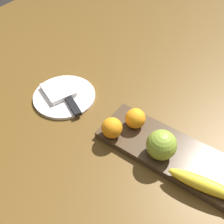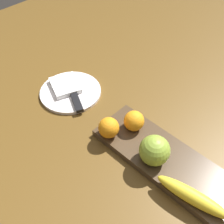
# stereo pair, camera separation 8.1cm
# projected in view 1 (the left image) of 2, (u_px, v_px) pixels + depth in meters

# --- Properties ---
(ground_plane) EXTENTS (2.40, 2.40, 0.00)m
(ground_plane) POSITION_uv_depth(u_px,v_px,m) (184.00, 160.00, 0.75)
(ground_plane) COLOR brown
(fruit_tray) EXTENTS (0.43, 0.15, 0.02)m
(fruit_tray) POSITION_uv_depth(u_px,v_px,m) (170.00, 152.00, 0.76)
(fruit_tray) COLOR #453421
(fruit_tray) RESTS_ON ground_plane
(apple) EXTENTS (0.08, 0.08, 0.08)m
(apple) POSITION_uv_depth(u_px,v_px,m) (161.00, 145.00, 0.71)
(apple) COLOR olive
(apple) RESTS_ON fruit_tray
(banana) EXTENTS (0.19, 0.07, 0.04)m
(banana) POSITION_uv_depth(u_px,v_px,m) (205.00, 185.00, 0.66)
(banana) COLOR yellow
(banana) RESTS_ON fruit_tray
(orange_near_apple) EXTENTS (0.06, 0.06, 0.06)m
(orange_near_apple) POSITION_uv_depth(u_px,v_px,m) (135.00, 118.00, 0.79)
(orange_near_apple) COLOR orange
(orange_near_apple) RESTS_ON fruit_tray
(orange_near_banana) EXTENTS (0.06, 0.06, 0.06)m
(orange_near_banana) POSITION_uv_depth(u_px,v_px,m) (112.00, 128.00, 0.76)
(orange_near_banana) COLOR orange
(orange_near_banana) RESTS_ON fruit_tray
(dinner_plate) EXTENTS (0.21, 0.21, 0.01)m
(dinner_plate) POSITION_uv_depth(u_px,v_px,m) (64.00, 96.00, 0.92)
(dinner_plate) COLOR white
(dinner_plate) RESTS_ON ground_plane
(folded_napkin) EXTENTS (0.13, 0.13, 0.02)m
(folded_napkin) POSITION_uv_depth(u_px,v_px,m) (58.00, 90.00, 0.92)
(folded_napkin) COLOR white
(folded_napkin) RESTS_ON dinner_plate
(knife) EXTENTS (0.17, 0.10, 0.01)m
(knife) POSITION_uv_depth(u_px,v_px,m) (71.00, 103.00, 0.89)
(knife) COLOR silver
(knife) RESTS_ON dinner_plate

